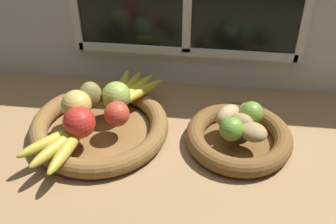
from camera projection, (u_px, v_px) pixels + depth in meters
The scene contains 16 objects.
ground_plane at pixel (176, 149), 107.81cm from camera, with size 140.00×90.00×3.00cm, color #9E774C.
fruit_bowl_left at pixel (100, 127), 109.07cm from camera, with size 36.33×36.33×4.75cm.
fruit_bowl_right at pixel (239, 137), 105.66cm from camera, with size 27.18×27.18×4.75cm.
apple_green_back at pixel (116, 96), 109.33cm from camera, with size 7.64×7.64×7.64cm, color #99B74C.
apple_red_right at pixel (117, 114), 104.00cm from camera, with size 6.49×6.49×6.49cm, color #CC422D.
apple_red_front at pixel (79, 122), 100.12cm from camera, with size 7.98×7.98×7.98cm, color red.
apple_golden_left at pixel (76, 105), 105.93cm from camera, with size 7.81×7.81×7.81cm, color #DBB756.
pear_brown at pixel (90, 95), 109.29cm from camera, with size 5.78×6.34×7.81cm, color olive.
banana_bunch_front at pixel (60, 144), 97.61cm from camera, with size 14.65×19.01×2.98cm.
banana_bunch_back at pixel (130, 90), 115.74cm from camera, with size 13.41×19.46×2.61cm.
potato_large at pixel (241, 122), 102.66cm from camera, with size 6.47×4.46×4.79cm, color #A38451.
potato_small at pixel (253, 132), 100.30cm from camera, with size 7.11×5.91×4.10cm, color #A38451.
potato_back at pixel (248, 113), 105.64cm from camera, with size 6.49×4.77×4.84cm, color #A38451.
potato_oblong at pixel (227, 115), 104.95cm from camera, with size 7.71×4.60×4.92cm, color tan.
lime_near at pixel (231, 129), 99.74cm from camera, with size 5.98×5.98×5.98cm, color #6B9E33.
lime_far at pixel (252, 113), 104.86cm from camera, with size 5.90×5.90×5.90cm, color #6B9E33.
Camera 1 is at (7.42, -79.68, 71.39)cm, focal length 44.40 mm.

